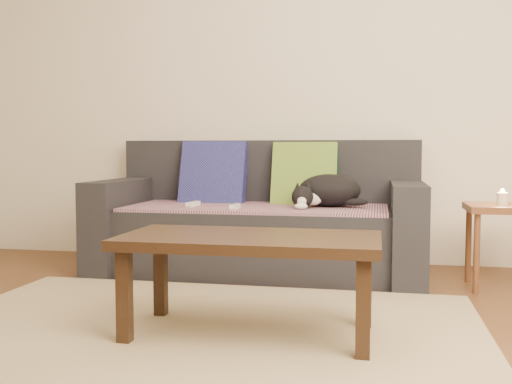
% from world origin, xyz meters
% --- Properties ---
extents(ground, '(4.50, 4.50, 0.00)m').
position_xyz_m(ground, '(0.00, 0.00, 0.00)').
color(ground, brown).
rests_on(ground, ground).
extents(back_wall, '(4.50, 0.04, 2.60)m').
position_xyz_m(back_wall, '(0.00, 2.00, 1.30)').
color(back_wall, beige).
rests_on(back_wall, ground).
extents(sofa, '(2.10, 0.94, 0.87)m').
position_xyz_m(sofa, '(0.00, 1.57, 0.31)').
color(sofa, '#232328').
rests_on(sofa, ground).
extents(throw_blanket, '(1.66, 0.74, 0.02)m').
position_xyz_m(throw_blanket, '(0.00, 1.48, 0.43)').
color(throw_blanket, '#392444').
rests_on(throw_blanket, sofa).
extents(cushion_navy, '(0.46, 0.25, 0.47)m').
position_xyz_m(cushion_navy, '(-0.36, 1.74, 0.63)').
color(cushion_navy, '#151047').
rests_on(cushion_navy, throw_blanket).
extents(cushion_green, '(0.44, 0.23, 0.45)m').
position_xyz_m(cushion_green, '(0.28, 1.74, 0.63)').
color(cushion_green, '#0B472B').
rests_on(cushion_green, throw_blanket).
extents(cat, '(0.48, 0.41, 0.21)m').
position_xyz_m(cat, '(0.45, 1.51, 0.54)').
color(cat, black).
rests_on(cat, throw_blanket).
extents(wii_remote_a, '(0.06, 0.15, 0.03)m').
position_xyz_m(wii_remote_a, '(-0.40, 1.36, 0.46)').
color(wii_remote_a, white).
rests_on(wii_remote_a, throw_blanket).
extents(wii_remote_b, '(0.04, 0.15, 0.03)m').
position_xyz_m(wii_remote_b, '(-0.09, 1.25, 0.46)').
color(wii_remote_b, white).
rests_on(wii_remote_b, throw_blanket).
extents(side_table, '(0.39, 0.39, 0.49)m').
position_xyz_m(side_table, '(1.47, 1.33, 0.40)').
color(side_table, brown).
rests_on(side_table, ground).
extents(candle, '(0.06, 0.06, 0.09)m').
position_xyz_m(candle, '(1.47, 1.33, 0.53)').
color(candle, beige).
rests_on(candle, side_table).
extents(rug, '(2.50, 1.80, 0.01)m').
position_xyz_m(rug, '(0.00, 0.15, 0.01)').
color(rug, tan).
rests_on(rug, ground).
extents(coffee_table, '(1.10, 0.55, 0.44)m').
position_xyz_m(coffee_table, '(0.24, 0.16, 0.38)').
color(coffee_table, black).
rests_on(coffee_table, rug).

